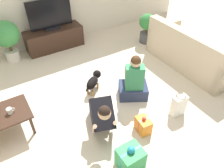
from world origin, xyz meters
The scene contains 13 objects.
ground_plane centered at (0.00, 0.00, 0.00)m, with size 16.00×16.00×0.00m, color beige.
sofa_right centered at (2.39, -0.01, 0.31)m, with size 0.91×2.05×0.88m.
tv_console centered at (0.12, 2.32, 0.25)m, with size 1.38×0.48×0.51m.
tv centered at (0.12, 2.32, 0.83)m, with size 1.02×0.20×0.72m.
potted_plant_corner_right centered at (2.24, 1.37, 0.43)m, with size 0.40×0.40×0.75m.
potted_plant_back_left centered at (-0.92, 2.27, 0.61)m, with size 0.57×0.57×0.95m.
person_kneeling centered at (-0.18, -0.55, 0.33)m, with size 0.54×0.81×0.76m.
person_sitting centered at (0.70, -0.19, 0.33)m, with size 0.65×0.62×0.91m.
dog centered at (0.17, 0.36, 0.22)m, with size 0.48×0.39×0.34m.
gift_box_a centered at (-0.18, -1.33, 0.17)m, with size 0.33×0.30×0.41m.
gift_box_b centered at (0.35, -0.94, 0.13)m, with size 0.20×0.28×0.31m.
gift_bag_a centered at (1.08, -0.96, 0.20)m, with size 0.25×0.17×0.42m.
mug centered at (-1.35, 0.12, 0.45)m, with size 0.12×0.08×0.09m.
Camera 1 is at (-1.25, -2.59, 2.81)m, focal length 35.00 mm.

